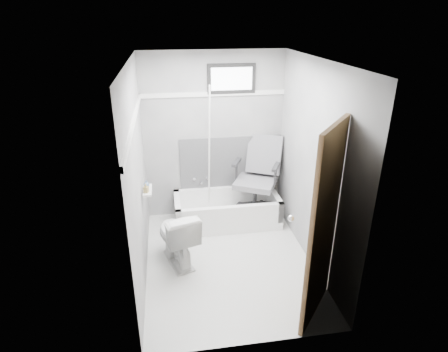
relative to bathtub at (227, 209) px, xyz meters
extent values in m
plane|color=white|center=(-0.13, -0.93, -0.21)|extent=(2.60, 2.60, 0.00)
plane|color=silver|center=(-0.13, -0.93, 2.19)|extent=(2.60, 2.60, 0.00)
cube|color=slate|center=(-0.13, 0.37, 0.99)|extent=(2.00, 0.02, 2.40)
cube|color=slate|center=(-0.13, -2.23, 0.99)|extent=(2.00, 0.02, 2.40)
cube|color=slate|center=(-1.13, -0.93, 0.99)|extent=(0.02, 2.60, 2.40)
cube|color=slate|center=(0.87, -0.93, 0.99)|extent=(0.02, 2.60, 2.40)
imported|color=white|center=(-0.75, -0.84, 0.15)|extent=(0.60, 0.81, 0.71)
cube|color=#4C4C4F|center=(0.12, 0.36, 0.59)|extent=(1.50, 0.02, 0.78)
cube|color=white|center=(-0.13, 0.36, 1.61)|extent=(2.00, 0.02, 0.06)
cube|color=white|center=(-1.12, -0.93, 1.61)|extent=(0.02, 2.60, 0.06)
cylinder|color=white|center=(-0.23, 0.13, 0.84)|extent=(0.02, 0.35, 1.93)
cube|color=silver|center=(-1.06, -0.63, 0.69)|extent=(0.10, 0.32, 0.02)
imported|color=#96834B|center=(-1.07, -0.71, 0.76)|extent=(0.07, 0.07, 0.12)
imported|color=slate|center=(-1.07, -0.57, 0.75)|extent=(0.08, 0.08, 0.09)
camera|label=1|loc=(-0.79, -4.73, 2.62)|focal=30.00mm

